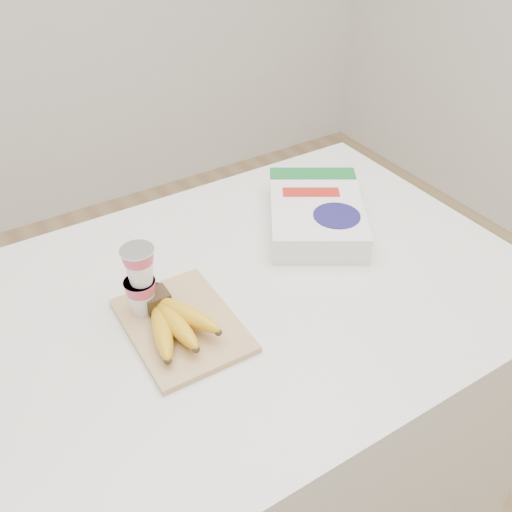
% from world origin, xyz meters
% --- Properties ---
extents(room, '(4.00, 4.00, 4.00)m').
position_xyz_m(room, '(0.00, 0.00, 1.35)').
color(room, tan).
rests_on(room, ground).
extents(table, '(1.26, 0.84, 0.95)m').
position_xyz_m(table, '(0.00, 0.00, 0.47)').
color(table, white).
rests_on(table, ground).
extents(cutting_board, '(0.20, 0.27, 0.01)m').
position_xyz_m(cutting_board, '(-0.13, -0.03, 0.95)').
color(cutting_board, tan).
rests_on(cutting_board, table).
extents(bananas, '(0.14, 0.19, 0.06)m').
position_xyz_m(bananas, '(-0.15, -0.04, 0.98)').
color(bananas, '#382816').
rests_on(bananas, cutting_board).
extents(yogurt_stack, '(0.07, 0.07, 0.15)m').
position_xyz_m(yogurt_stack, '(-0.17, 0.04, 1.04)').
color(yogurt_stack, white).
rests_on(yogurt_stack, cutting_board).
extents(cereal_box, '(0.35, 0.38, 0.07)m').
position_xyz_m(cereal_box, '(0.30, 0.11, 0.98)').
color(cereal_box, white).
rests_on(cereal_box, table).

